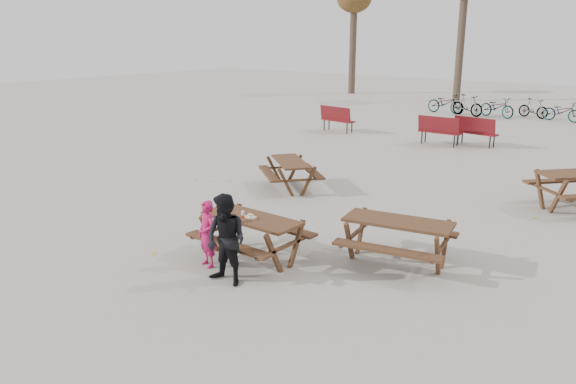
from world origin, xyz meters
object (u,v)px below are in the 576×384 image
Objects in this scene: soda_bottle at (243,216)px; child at (207,234)px; adult at (226,240)px; picnic_table_east at (397,242)px; main_picnic_table at (252,227)px; picnic_table_north at (291,175)px; food_tray at (251,217)px.

child is at bearing -128.32° from soda_bottle.
soda_bottle is at bearing 66.54° from child.
adult is (0.36, -0.77, -0.12)m from soda_bottle.
picnic_table_east is at bearing 55.88° from child.
picnic_table_north is at bearing 120.45° from main_picnic_table.
main_picnic_table is 1.07m from adult.
child is at bearing -28.96° from picnic_table_north.
picnic_table_east is at bearing 34.53° from main_picnic_table.
main_picnic_table reaches higher than picnic_table_north.
adult is at bearing -6.33° from child.
food_tray is at bearing -59.46° from main_picnic_table.
child is at bearing -151.20° from picnic_table_east.
food_tray is 0.99m from adult.
food_tray is at bearing 79.93° from soda_bottle.
picnic_table_north is (-2.01, 4.75, -0.21)m from child.
adult reaches higher than picnic_table_east.
food_tray is at bearing -156.16° from picnic_table_east.
picnic_table_north is at bearing 137.08° from picnic_table_east.
picnic_table_north is (-2.75, 5.04, -0.37)m from adult.
soda_bottle is (-0.03, -0.16, 0.05)m from food_tray.
main_picnic_table is at bearing -157.70° from picnic_table_east.
food_tray is at bearing -21.42° from picnic_table_north.
picnic_table_north is (-4.44, 2.64, -0.03)m from picnic_table_east.
picnic_table_east is (1.69, 2.41, -0.34)m from adult.
soda_bottle is 0.10× the size of picnic_table_north.
adult reaches higher than child.
picnic_table_north is (-2.39, 4.27, -0.48)m from soda_bottle.
soda_bottle is 0.09× the size of picnic_table_east.
adult is 0.81× the size of picnic_table_east.
soda_bottle is 2.67m from picnic_table_east.
soda_bottle reaches higher than food_tray.
adult is (0.74, -0.29, 0.15)m from child.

